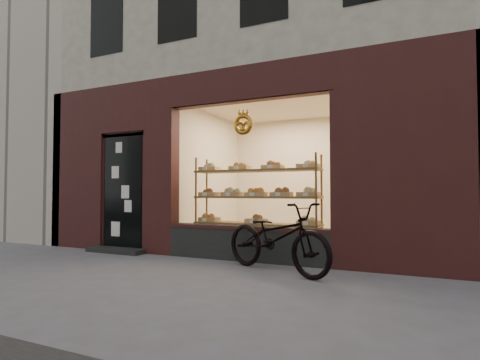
% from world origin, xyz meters
% --- Properties ---
extents(ground, '(90.00, 90.00, 0.00)m').
position_xyz_m(ground, '(0.00, 0.00, 0.00)').
color(ground, '#525252').
extents(bakery_building, '(7.20, 7.28, 9.00)m').
position_xyz_m(bakery_building, '(0.04, 5.29, 5.58)').
color(bakery_building, '#381715').
rests_on(bakery_building, ground).
extents(neighbor_left, '(12.00, 7.00, 9.00)m').
position_xyz_m(neighbor_left, '(-9.60, 5.50, 4.50)').
color(neighbor_left, '#BEB4A5').
rests_on(neighbor_left, ground).
extents(display_shelf, '(2.20, 0.45, 1.70)m').
position_xyz_m(display_shelf, '(0.45, 2.55, 0.87)').
color(display_shelf, brown).
rests_on(display_shelf, ground).
extents(bicycle, '(1.91, 1.29, 0.95)m').
position_xyz_m(bicycle, '(1.16, 1.51, 0.47)').
color(bicycle, black).
rests_on(bicycle, ground).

